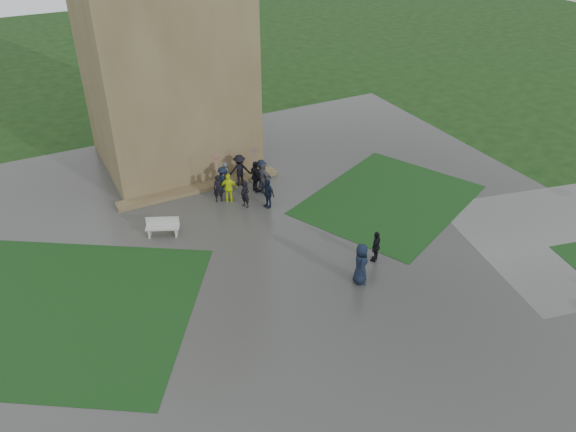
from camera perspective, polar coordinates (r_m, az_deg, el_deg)
name	(u,v)px	position (r m, az deg, el deg)	size (l,w,h in m)	color
ground	(290,305)	(22.82, 0.17, -9.03)	(120.00, 120.00, 0.00)	black
plaza	(268,277)	(24.20, -2.02, -6.24)	(34.00, 34.00, 0.02)	#343432
lawn_inset_left	(53,310)	(24.41, -22.73, -8.81)	(11.00, 9.00, 0.01)	black
lawn_inset_right	(389,200)	(30.08, 10.23, 1.64)	(9.00, 7.00, 0.01)	black
tower	(157,2)	(31.86, -13.16, 20.44)	(8.00, 8.00, 18.00)	brown
tower_plinth	(200,188)	(30.87, -8.92, 2.84)	(9.00, 0.80, 0.22)	brown
bench	(163,227)	(27.19, -12.62, -1.07)	(1.63, 1.09, 0.91)	#B3B3AE
visitor_cluster	(244,175)	(29.68, -4.45, 4.13)	(3.75, 3.78, 2.67)	black
pedestrian_mid	(361,264)	(23.58, 7.41, -4.82)	(0.91, 0.62, 1.87)	black
pedestrian_near	(376,246)	(25.02, 8.93, -3.06)	(0.87, 0.50, 1.49)	black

